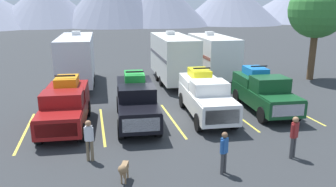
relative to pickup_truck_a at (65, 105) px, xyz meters
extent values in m
plane|color=#2D3033|center=(5.46, 0.55, -1.13)|extent=(240.00, 240.00, 0.00)
cube|color=maroon|center=(-0.02, -0.24, -0.29)|extent=(2.41, 5.35, 0.86)
cube|color=maroon|center=(-0.16, -2.12, 0.18)|extent=(2.06, 1.60, 0.08)
cube|color=maroon|center=(-0.05, -0.71, 0.50)|extent=(2.01, 1.49, 0.73)
cube|color=slate|center=(-0.09, -1.25, 0.54)|extent=(1.80, 0.34, 0.54)
cube|color=maroon|center=(0.09, 1.16, 0.44)|extent=(2.17, 2.54, 0.61)
cube|color=silver|center=(-0.21, -2.81, -0.25)|extent=(1.73, 0.19, 0.60)
cylinder|color=black|center=(0.79, -2.08, -0.72)|extent=(0.34, 0.85, 0.83)
cylinder|color=black|center=(-1.08, -1.94, -0.72)|extent=(0.34, 0.85, 0.83)
cylinder|color=black|center=(1.05, 1.46, -0.72)|extent=(0.34, 0.85, 0.83)
cylinder|color=black|center=(-0.82, 1.60, -0.72)|extent=(0.34, 0.85, 0.83)
cube|color=orange|center=(0.09, 1.16, 0.97)|extent=(1.23, 1.61, 0.45)
cylinder|color=black|center=(0.50, 0.60, 0.97)|extent=(0.21, 0.45, 0.44)
cylinder|color=black|center=(-0.41, 0.67, 0.97)|extent=(0.21, 0.45, 0.44)
cylinder|color=black|center=(0.58, 1.66, 0.97)|extent=(0.21, 0.45, 0.44)
cylinder|color=black|center=(-0.33, 1.72, 0.97)|extent=(0.21, 0.45, 0.44)
cube|color=black|center=(0.05, 0.73, 1.35)|extent=(1.02, 0.15, 0.08)
cube|color=black|center=(3.55, -0.27, -0.23)|extent=(2.35, 5.96, 0.89)
cube|color=black|center=(3.40, -2.37, 0.25)|extent=(1.97, 1.76, 0.08)
cube|color=black|center=(3.52, -0.79, 0.58)|extent=(1.92, 1.65, 0.74)
cube|color=slate|center=(3.47, -1.40, 0.62)|extent=(1.71, 0.33, 0.54)
cube|color=black|center=(3.67, 1.30, 0.49)|extent=(2.08, 2.82, 0.56)
cube|color=silver|center=(3.34, -3.15, -0.19)|extent=(1.64, 0.18, 0.62)
cylinder|color=black|center=(4.29, -2.31, -0.68)|extent=(0.35, 0.93, 0.91)
cylinder|color=black|center=(2.53, -2.18, -0.68)|extent=(0.35, 0.93, 0.91)
cylinder|color=black|center=(4.58, 1.64, -0.68)|extent=(0.35, 0.93, 0.91)
cylinder|color=black|center=(2.82, 1.77, -0.68)|extent=(0.35, 0.93, 0.91)
cube|color=green|center=(3.67, 1.30, 1.00)|extent=(1.18, 1.79, 0.45)
cylinder|color=black|center=(4.06, 0.68, 0.99)|extent=(0.21, 0.45, 0.44)
cylinder|color=black|center=(3.19, 0.74, 0.99)|extent=(0.21, 0.45, 0.44)
cylinder|color=black|center=(4.15, 1.86, 0.99)|extent=(0.21, 0.45, 0.44)
cylinder|color=black|center=(3.28, 1.92, 0.99)|extent=(0.21, 0.45, 0.44)
cube|color=black|center=(3.63, 0.82, 1.37)|extent=(0.97, 0.15, 0.08)
cube|color=white|center=(7.35, -0.26, -0.19)|extent=(2.35, 5.87, 0.98)
cube|color=white|center=(7.19, -2.32, 0.34)|extent=(1.97, 1.74, 0.08)
cube|color=white|center=(7.31, -0.78, 0.66)|extent=(1.93, 1.62, 0.72)
cube|color=slate|center=(7.26, -1.37, 0.69)|extent=(1.72, 0.33, 0.53)
cube|color=white|center=(7.46, 1.28, 0.55)|extent=(2.09, 2.77, 0.50)
cube|color=silver|center=(7.14, -3.09, -0.14)|extent=(1.65, 0.18, 0.69)
cylinder|color=black|center=(8.09, -2.27, -0.68)|extent=(0.34, 0.91, 0.90)
cylinder|color=black|center=(6.31, -2.14, -0.68)|extent=(0.34, 0.91, 0.90)
cylinder|color=black|center=(8.38, 1.62, -0.68)|extent=(0.34, 0.91, 0.90)
cylinder|color=black|center=(6.60, 1.75, -0.68)|extent=(0.34, 0.91, 0.90)
cube|color=yellow|center=(7.46, 1.28, 1.03)|extent=(1.19, 1.76, 0.45)
cylinder|color=black|center=(7.85, 0.67, 1.02)|extent=(0.21, 0.45, 0.44)
cylinder|color=black|center=(6.98, 0.74, 1.02)|extent=(0.21, 0.45, 0.44)
cylinder|color=black|center=(7.94, 1.83, 1.02)|extent=(0.21, 0.45, 0.44)
cylinder|color=black|center=(7.07, 1.90, 1.02)|extent=(0.21, 0.45, 0.44)
cube|color=black|center=(7.42, 0.81, 1.40)|extent=(0.97, 0.15, 0.08)
cube|color=#144723|center=(10.96, -0.06, -0.26)|extent=(2.40, 5.56, 0.87)
cube|color=#144723|center=(10.82, -2.01, 0.22)|extent=(2.04, 1.66, 0.08)
cube|color=#144723|center=(10.93, -0.55, 0.59)|extent=(1.99, 1.55, 0.83)
cube|color=slate|center=(10.89, -1.11, 0.63)|extent=(1.78, 0.36, 0.61)
cube|color=#144723|center=(11.07, 1.40, 0.46)|extent=(2.15, 2.63, 0.56)
cube|color=silver|center=(10.77, -2.74, -0.21)|extent=(1.71, 0.18, 0.61)
cylinder|color=black|center=(11.75, -1.97, -0.69)|extent=(0.34, 0.90, 0.88)
cylinder|color=black|center=(9.91, -1.83, -0.69)|extent=(0.34, 0.90, 0.88)
cylinder|color=black|center=(12.02, 1.71, -0.69)|extent=(0.34, 0.90, 0.88)
cylinder|color=black|center=(10.18, 1.85, -0.69)|extent=(0.34, 0.90, 0.88)
cube|color=blue|center=(11.07, 1.40, 0.96)|extent=(1.22, 1.67, 0.45)
cylinder|color=black|center=(11.48, 0.82, 0.95)|extent=(0.21, 0.45, 0.44)
cylinder|color=black|center=(10.58, 0.89, 0.95)|extent=(0.21, 0.45, 0.44)
cylinder|color=black|center=(11.56, 1.92, 0.95)|extent=(0.21, 0.45, 0.44)
cylinder|color=black|center=(10.66, 1.98, 0.95)|extent=(0.21, 0.45, 0.44)
cube|color=black|center=(11.04, 0.95, 1.33)|extent=(1.01, 0.15, 0.08)
cube|color=gold|center=(-1.93, -0.26, -1.13)|extent=(0.12, 5.50, 0.01)
cube|color=gold|center=(1.76, -0.26, -1.13)|extent=(0.12, 5.50, 0.01)
cube|color=gold|center=(5.46, -0.26, -1.13)|extent=(0.12, 5.50, 0.01)
cube|color=gold|center=(9.16, -0.26, -1.13)|extent=(0.12, 5.50, 0.01)
cube|color=gold|center=(12.85, -0.26, -1.13)|extent=(0.12, 5.50, 0.01)
cube|color=silver|center=(0.36, 9.02, 0.99)|extent=(2.65, 7.85, 3.18)
cube|color=brown|center=(-0.84, 9.06, 1.15)|extent=(0.29, 7.45, 0.24)
cube|color=silver|center=(0.40, 10.18, 2.73)|extent=(0.63, 0.72, 0.30)
cube|color=#333333|center=(0.19, 4.54, -0.81)|extent=(0.16, 1.20, 0.12)
cylinder|color=black|center=(1.41, 8.04, -0.75)|extent=(0.25, 0.77, 0.76)
cylinder|color=black|center=(-0.77, 8.12, -0.75)|extent=(0.25, 0.77, 0.76)
cylinder|color=black|center=(1.48, 9.91, -0.75)|extent=(0.25, 0.77, 0.76)
cylinder|color=black|center=(-0.70, 9.99, -0.75)|extent=(0.25, 0.77, 0.76)
cube|color=silver|center=(7.63, 8.19, 0.96)|extent=(2.71, 7.67, 3.13)
cube|color=#595960|center=(6.40, 8.23, 1.12)|extent=(0.29, 7.27, 0.24)
cube|color=silver|center=(7.67, 9.32, 2.67)|extent=(0.63, 0.72, 0.30)
cube|color=#333333|center=(7.47, 3.80, -0.81)|extent=(0.16, 1.20, 0.12)
cylinder|color=black|center=(8.72, 7.24, -0.75)|extent=(0.25, 0.77, 0.76)
cylinder|color=black|center=(6.47, 7.32, -0.75)|extent=(0.25, 0.77, 0.76)
cylinder|color=black|center=(8.78, 9.05, -0.75)|extent=(0.25, 0.77, 0.76)
cylinder|color=black|center=(6.54, 9.14, -0.75)|extent=(0.25, 0.77, 0.76)
cube|color=white|center=(11.01, 8.54, 0.90)|extent=(2.71, 6.64, 3.00)
cube|color=brown|center=(9.76, 8.58, 1.05)|extent=(0.25, 6.29, 0.24)
cube|color=silver|center=(11.05, 9.52, 2.55)|extent=(0.63, 0.72, 0.30)
cube|color=#333333|center=(10.87, 4.66, -0.81)|extent=(0.16, 1.20, 0.12)
cylinder|color=black|center=(12.12, 7.71, -0.75)|extent=(0.25, 0.77, 0.76)
cylinder|color=black|center=(9.84, 7.79, -0.75)|extent=(0.25, 0.77, 0.76)
cylinder|color=black|center=(12.18, 9.28, -0.75)|extent=(0.25, 0.77, 0.76)
cylinder|color=black|center=(9.90, 9.37, -0.75)|extent=(0.25, 0.77, 0.76)
cylinder|color=#3F3F42|center=(8.99, -5.81, -0.69)|extent=(0.13, 0.13, 0.88)
cylinder|color=#3F3F42|center=(9.16, -5.73, -0.69)|extent=(0.13, 0.13, 0.88)
cube|color=maroon|center=(9.08, -5.77, 0.07)|extent=(0.32, 0.29, 0.63)
sphere|color=#9E704C|center=(9.08, -5.77, 0.50)|extent=(0.24, 0.24, 0.24)
cylinder|color=maroon|center=(8.95, -5.83, 0.03)|extent=(0.10, 0.10, 0.56)
cylinder|color=maroon|center=(9.21, -5.71, 0.03)|extent=(0.10, 0.10, 0.56)
cylinder|color=#726047|center=(1.05, -4.15, -0.70)|extent=(0.12, 0.12, 0.86)
cylinder|color=#726047|center=(1.22, -4.19, -0.70)|extent=(0.12, 0.12, 0.86)
cube|color=silver|center=(1.14, -4.17, 0.03)|extent=(0.29, 0.25, 0.61)
sphere|color=#9E704C|center=(1.14, -4.17, 0.45)|extent=(0.23, 0.23, 0.23)
cylinder|color=silver|center=(1.00, -4.14, 0.00)|extent=(0.10, 0.10, 0.55)
cylinder|color=silver|center=(1.27, -4.21, 0.00)|extent=(0.10, 0.10, 0.55)
cylinder|color=#3F3F42|center=(5.94, -6.29, -0.72)|extent=(0.12, 0.12, 0.82)
cylinder|color=#3F3F42|center=(5.80, -6.37, -0.72)|extent=(0.12, 0.12, 0.82)
cube|color=#2659A5|center=(5.87, -6.33, -0.02)|extent=(0.30, 0.28, 0.58)
sphere|color=brown|center=(5.87, -6.33, 0.38)|extent=(0.22, 0.22, 0.22)
cylinder|color=#2659A5|center=(5.98, -6.27, -0.05)|extent=(0.10, 0.10, 0.52)
cylinder|color=#2659A5|center=(5.75, -6.40, -0.05)|extent=(0.10, 0.10, 0.52)
cube|color=olive|center=(2.30, -6.03, -0.63)|extent=(0.37, 0.61, 0.27)
sphere|color=olive|center=(2.20, -6.33, -0.52)|extent=(0.30, 0.30, 0.30)
cylinder|color=olive|center=(2.40, -5.74, -0.57)|extent=(0.09, 0.16, 0.20)
cylinder|color=olive|center=(2.30, -6.25, -0.95)|extent=(0.06, 0.06, 0.37)
cylinder|color=olive|center=(2.17, -6.20, -0.95)|extent=(0.06, 0.06, 0.37)
cylinder|color=olive|center=(2.43, -5.87, -0.95)|extent=(0.06, 0.06, 0.37)
cylinder|color=olive|center=(2.29, -5.82, -0.95)|extent=(0.06, 0.06, 0.37)
cylinder|color=brown|center=(18.94, 6.77, 1.11)|extent=(0.53, 0.53, 4.49)
sphere|color=#387F38|center=(18.94, 6.77, 4.48)|extent=(4.47, 4.47, 4.47)
cone|color=gray|center=(-10.05, 84.65, 5.10)|extent=(29.94, 29.94, 12.47)
cone|color=gray|center=(21.65, 80.53, 5.98)|extent=(29.65, 29.65, 14.22)
cone|color=gray|center=(44.99, 82.98, 5.59)|extent=(31.78, 31.78, 13.44)
cone|color=gray|center=(72.52, 89.11, 4.94)|extent=(40.48, 40.48, 12.15)
camera|label=1|loc=(1.39, -16.51, 4.87)|focal=35.28mm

